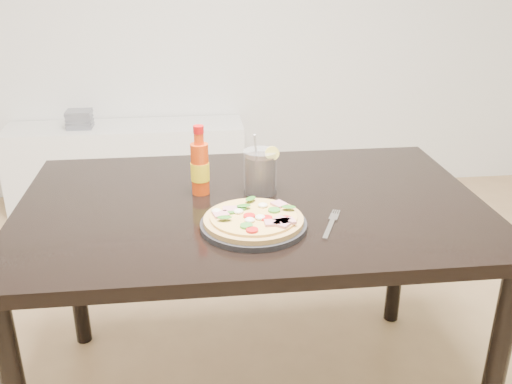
{
  "coord_description": "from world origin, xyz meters",
  "views": [
    {
      "loc": [
        -0.4,
        -1.26,
        1.44
      ],
      "look_at": [
        -0.23,
        0.19,
        0.83
      ],
      "focal_mm": 40.0,
      "sensor_mm": 36.0,
      "label": 1
    }
  ],
  "objects": [
    {
      "name": "plate",
      "position": [
        -0.24,
        0.13,
        0.76
      ],
      "size": [
        0.29,
        0.29,
        0.02
      ],
      "primitive_type": "cylinder",
      "color": "black",
      "rests_on": "dining_table"
    },
    {
      "name": "media_console",
      "position": [
        -0.8,
        2.07,
        0.25
      ],
      "size": [
        1.4,
        0.34,
        0.5
      ],
      "primitive_type": "cube",
      "color": "white",
      "rests_on": "ground"
    },
    {
      "name": "dining_table",
      "position": [
        -0.23,
        0.31,
        0.67
      ],
      "size": [
        1.4,
        0.9,
        0.75
      ],
      "color": "black",
      "rests_on": "ground"
    },
    {
      "name": "hot_sauce_bottle",
      "position": [
        -0.38,
        0.39,
        0.84
      ],
      "size": [
        0.06,
        0.06,
        0.22
      ],
      "rotation": [
        0.0,
        0.0,
        -0.02
      ],
      "color": "#D03D0C",
      "rests_on": "dining_table"
    },
    {
      "name": "cd_stack",
      "position": [
        -1.05,
        2.05,
        0.55
      ],
      "size": [
        0.14,
        0.12,
        0.1
      ],
      "color": "slate",
      "rests_on": "media_console"
    },
    {
      "name": "cola_cup",
      "position": [
        -0.2,
        0.38,
        0.81
      ],
      "size": [
        0.11,
        0.1,
        0.19
      ],
      "rotation": [
        0.0,
        0.0,
        -0.1
      ],
      "color": "black",
      "rests_on": "dining_table"
    },
    {
      "name": "fork",
      "position": [
        -0.03,
        0.13,
        0.75
      ],
      "size": [
        0.09,
        0.18,
        0.0
      ],
      "rotation": [
        0.0,
        0.0,
        -0.41
      ],
      "color": "silver",
      "rests_on": "dining_table"
    },
    {
      "name": "pizza",
      "position": [
        -0.24,
        0.13,
        0.78
      ],
      "size": [
        0.27,
        0.27,
        0.03
      ],
      "color": "#B38250",
      "rests_on": "plate"
    }
  ]
}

